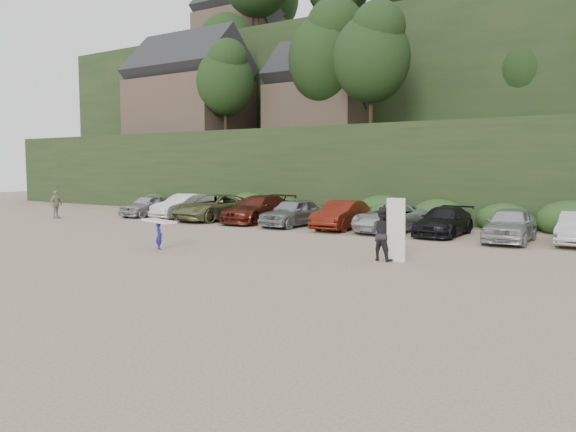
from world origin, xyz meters
The scene contains 6 objects.
ground centered at (0.00, 0.00, 0.00)m, with size 120.00×120.00×0.00m, color tan.
hillside_backdrop centered at (-0.26, 35.93, 11.22)m, with size 90.00×41.50×28.00m.
parked_cars centered at (-2.19, 10.08, 0.76)m, with size 33.81×6.11×1.63m.
distant_walker centered at (-21.12, 5.42, 0.92)m, with size 1.07×0.45×1.83m, color gray.
child_surfer centered at (-5.33, -0.55, 0.82)m, with size 2.09×1.11×1.21m.
adult_surfer centered at (3.42, 1.97, 0.98)m, with size 1.42×0.84×2.28m.
Camera 1 is at (11.59, -16.55, 3.40)m, focal length 35.00 mm.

